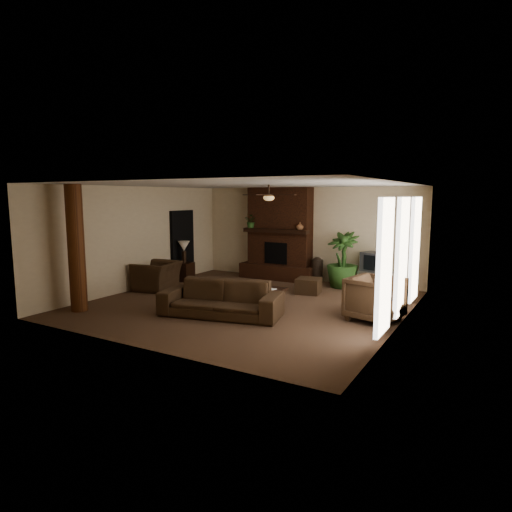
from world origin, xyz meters
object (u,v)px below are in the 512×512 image
Objects in this scene: tv_stand at (375,280)px; lamp_left at (184,248)px; armchair_right at (376,297)px; ottoman at (308,286)px; log_column at (76,248)px; armchair_left at (157,271)px; coffee_table at (258,290)px; lamp_right at (384,266)px; floor_plant at (342,272)px; sofa at (221,293)px; side_table_right at (380,298)px; side_table_left at (184,272)px; floor_vase at (317,269)px.

tv_stand is 1.31× the size of lamp_left.
armchair_right is 2.77m from ottoman.
log_column reaches higher than ottoman.
coffee_table is at bearing 75.69° from armchair_left.
coffee_table is 2.00× the size of ottoman.
lamp_right is (0.73, -2.17, 0.75)m from tv_stand.
floor_plant is (4.31, 2.78, -0.07)m from armchair_left.
ottoman is at bearing 62.31° from sofa.
ottoman is at bearing -113.97° from floor_plant.
lamp_left is at bearing 175.95° from armchair_left.
ottoman is at bearing 160.75° from side_table_right.
armchair_left is 1.37m from side_table_left.
tv_stand is 2.41m from lamp_right.
sofa is at bearing -39.78° from side_table_left.
armchair_left is at bearing -156.95° from ottoman.
floor_vase is (-2.51, 3.06, -0.07)m from armchair_right.
log_column reaches higher than sofa.
tv_stand is 0.91m from floor_plant.
floor_plant reaches higher than side_table_left.
ottoman is at bearing 101.86° from armchair_left.
armchair_left is 4.58m from floor_vase.
armchair_left reaches higher than tv_stand.
tv_stand is at bearing 17.30° from side_table_left.
lamp_left is (-0.20, 3.92, -0.40)m from log_column.
log_column reaches higher than lamp_right.
lamp_right reaches higher than floor_plant.
floor_vase is at bearing 24.60° from side_table_left.
lamp_left reaches higher than floor_vase.
side_table_right is at bearing -50.73° from floor_plant.
sofa is at bearing -143.23° from lamp_right.
floor_plant is (0.84, -0.23, 0.01)m from floor_vase.
lamp_left is (-4.48, -1.40, 0.56)m from floor_plant.
lamp_left is at bearing 92.92° from log_column.
side_table_left is (-3.19, 2.66, -0.23)m from sofa.
lamp_right is at bearing -4.74° from side_table_left.
log_column is 4.31× the size of lamp_right.
log_column is 2.70m from armchair_left.
coffee_table is at bearing -157.26° from side_table_right.
ottoman is at bearing 159.81° from lamp_right.
floor_plant is 4.71m from side_table_left.
armchair_right is 0.65× the size of floor_plant.
side_table_right is at bearing 22.74° from coffee_table.
armchair_right is (2.96, 1.26, 0.00)m from sofa.
lamp_left is at bearing -162.62° from floor_plant.
log_column is 5.73m from ottoman.
lamp_right reaches higher than tv_stand.
armchair_left is at bearing -171.31° from side_table_right.
lamp_left and lamp_right have the same top height.
floor_vase is at bearing 24.15° from lamp_left.
armchair_left is 1.93× the size of ottoman.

